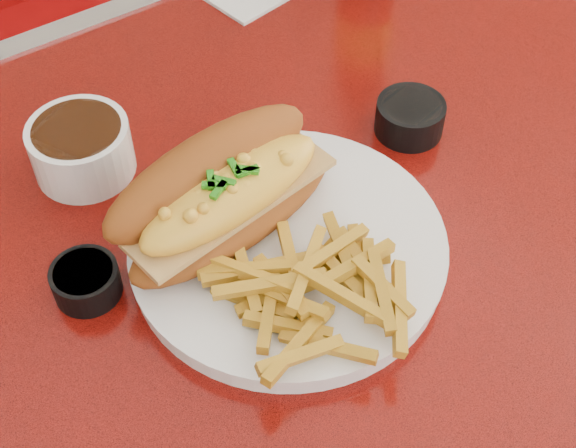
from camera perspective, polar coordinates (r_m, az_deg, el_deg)
diner_table at (r=0.80m, az=3.57°, el=-8.45°), size 1.23×0.83×0.77m
booth_bench_far at (r=1.53m, az=-15.60°, el=6.98°), size 1.20×0.51×0.90m
dinner_plate at (r=0.65m, az=-0.00°, el=-1.71°), size 0.29×0.29×0.02m
mac_hoagie at (r=0.63m, az=-4.61°, el=2.25°), size 0.21×0.12×0.09m
fries_pile at (r=0.59m, az=2.56°, el=-4.59°), size 0.13×0.12×0.03m
fork at (r=0.64m, az=-0.50°, el=-1.47°), size 0.04×0.13×0.00m
gravy_ramekin at (r=0.72m, az=-14.49°, el=5.29°), size 0.09×0.09×0.05m
sauce_cup_left at (r=0.64m, az=-14.19°, el=-3.89°), size 0.07×0.07×0.03m
sauce_cup_right at (r=0.75m, az=8.67°, el=7.60°), size 0.07×0.07×0.03m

